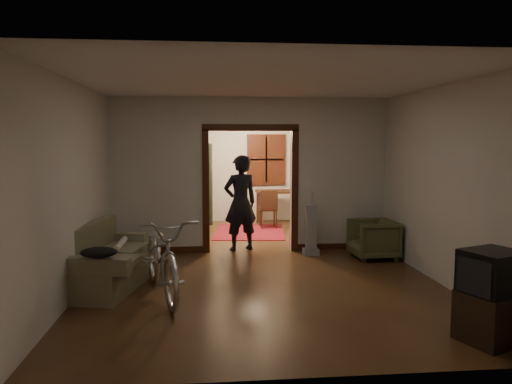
{
  "coord_description": "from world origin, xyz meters",
  "views": [
    {
      "loc": [
        -0.78,
        -8.27,
        2.03
      ],
      "look_at": [
        0.0,
        -0.3,
        1.2
      ],
      "focal_mm": 35.0,
      "sensor_mm": 36.0,
      "label": 1
    }
  ],
  "objects": [
    {
      "name": "desk_chair",
      "position": [
        0.62,
        3.13,
        0.44
      ],
      "size": [
        0.4,
        0.4,
        0.89
      ],
      "primitive_type": "cube",
      "rotation": [
        0.0,
        0.0,
        -0.02
      ],
      "color": "black",
      "rests_on": "floor"
    },
    {
      "name": "light_switch",
      "position": [
        1.05,
        0.68,
        1.25
      ],
      "size": [
        0.08,
        0.01,
        0.12
      ],
      "primitive_type": "cube",
      "color": "silver",
      "rests_on": "partition_wall"
    },
    {
      "name": "oriental_rug",
      "position": [
        0.14,
        2.63,
        0.01
      ],
      "size": [
        1.7,
        2.12,
        0.02
      ],
      "primitive_type": "cube",
      "rotation": [
        0.0,
        0.0,
        -0.11
      ],
      "color": "maroon",
      "rests_on": "floor"
    },
    {
      "name": "rolled_paper",
      "position": [
        -2.05,
        -0.97,
        0.53
      ],
      "size": [
        0.09,
        0.73,
        0.09
      ],
      "primitive_type": "cylinder",
      "rotation": [
        1.57,
        0.0,
        0.0
      ],
      "color": "beige",
      "rests_on": "sofa"
    },
    {
      "name": "door_casing",
      "position": [
        0.0,
        0.75,
        1.1
      ],
      "size": [
        1.74,
        0.2,
        2.32
      ],
      "primitive_type": "cube",
      "color": "#37170C",
      "rests_on": "floor"
    },
    {
      "name": "floor",
      "position": [
        0.0,
        0.0,
        0.0
      ],
      "size": [
        5.0,
        8.5,
        0.01
      ],
      "primitive_type": "cube",
      "color": "#372111",
      "rests_on": "ground"
    },
    {
      "name": "person",
      "position": [
        -0.18,
        0.83,
        0.88
      ],
      "size": [
        0.75,
        0.61,
        1.77
      ],
      "primitive_type": "imported",
      "rotation": [
        0.0,
        0.0,
        3.48
      ],
      "color": "black",
      "rests_on": "floor"
    },
    {
      "name": "wall_back",
      "position": [
        0.0,
        4.25,
        1.4
      ],
      "size": [
        5.0,
        0.02,
        2.8
      ],
      "primitive_type": "cube",
      "color": "beige",
      "rests_on": "floor"
    },
    {
      "name": "bicycle",
      "position": [
        -1.38,
        -1.8,
        0.53
      ],
      "size": [
        1.21,
        2.14,
        1.07
      ],
      "primitive_type": "imported",
      "rotation": [
        0.0,
        0.0,
        0.26
      ],
      "color": "silver",
      "rests_on": "floor"
    },
    {
      "name": "vacuum",
      "position": [
        1.04,
        0.32,
        0.45
      ],
      "size": [
        0.31,
        0.26,
        0.9
      ],
      "primitive_type": "cube",
      "rotation": [
        0.0,
        0.0,
        -0.16
      ],
      "color": "gray",
      "rests_on": "floor"
    },
    {
      "name": "jacket",
      "position": [
        -2.1,
        -2.18,
        0.68
      ],
      "size": [
        0.44,
        0.33,
        0.13
      ],
      "primitive_type": "ellipsoid",
      "color": "black",
      "rests_on": "sofa"
    },
    {
      "name": "crt_tv",
      "position": [
        2.06,
        -3.66,
        0.7
      ],
      "size": [
        0.68,
        0.65,
        0.47
      ],
      "primitive_type": "cube",
      "rotation": [
        0.0,
        0.0,
        0.37
      ],
      "color": "black",
      "rests_on": "tv_stand"
    },
    {
      "name": "globe",
      "position": [
        -1.16,
        3.91,
        1.94
      ],
      "size": [
        0.29,
        0.29,
        0.29
      ],
      "primitive_type": "sphere",
      "color": "#1E5972",
      "rests_on": "locker"
    },
    {
      "name": "tv_stand",
      "position": [
        2.06,
        -3.66,
        0.26
      ],
      "size": [
        0.71,
        0.68,
        0.51
      ],
      "primitive_type": "cube",
      "rotation": [
        0.0,
        0.0,
        0.37
      ],
      "color": "black",
      "rests_on": "floor"
    },
    {
      "name": "armchair",
      "position": [
        2.05,
        -0.06,
        0.34
      ],
      "size": [
        0.78,
        0.76,
        0.68
      ],
      "primitive_type": "imported",
      "rotation": [
        0.0,
        0.0,
        -1.52
      ],
      "color": "#474C2B",
      "rests_on": "floor"
    },
    {
      "name": "wall_left",
      "position": [
        -2.5,
        0.0,
        1.4
      ],
      "size": [
        0.02,
        8.5,
        2.8
      ],
      "primitive_type": "cube",
      "color": "beige",
      "rests_on": "floor"
    },
    {
      "name": "chandelier",
      "position": [
        0.0,
        2.5,
        2.35
      ],
      "size": [
        0.24,
        0.24,
        0.24
      ],
      "primitive_type": "sphere",
      "color": "#FFE0A5",
      "rests_on": "ceiling"
    },
    {
      "name": "partition_wall",
      "position": [
        0.0,
        0.75,
        1.4
      ],
      "size": [
        5.0,
        0.14,
        2.8
      ],
      "primitive_type": "cube",
      "color": "beige",
      "rests_on": "floor"
    },
    {
      "name": "locker",
      "position": [
        -1.16,
        3.91,
        0.98
      ],
      "size": [
        0.99,
        0.57,
        1.96
      ],
      "primitive_type": "cube",
      "rotation": [
        0.0,
        0.0,
        0.02
      ],
      "color": "#242B1A",
      "rests_on": "floor"
    },
    {
      "name": "sofa",
      "position": [
        -2.15,
        -1.27,
        0.43
      ],
      "size": [
        1.22,
        2.0,
        0.86
      ],
      "primitive_type": "cube",
      "rotation": [
        0.0,
        0.0,
        -0.21
      ],
      "color": "brown",
      "rests_on": "floor"
    },
    {
      "name": "ceiling",
      "position": [
        0.0,
        0.0,
        2.8
      ],
      "size": [
        5.0,
        8.5,
        0.01
      ],
      "primitive_type": "cube",
      "color": "white",
      "rests_on": "floor"
    },
    {
      "name": "wall_right",
      "position": [
        2.5,
        0.0,
        1.4
      ],
      "size": [
        0.02,
        8.5,
        2.8
      ],
      "primitive_type": "cube",
      "color": "beige",
      "rests_on": "floor"
    },
    {
      "name": "desk",
      "position": [
        0.94,
        3.67,
        0.4
      ],
      "size": [
        1.22,
        0.9,
        0.81
      ],
      "primitive_type": "cube",
      "rotation": [
        0.0,
        0.0,
        0.29
      ],
      "color": "black",
      "rests_on": "floor"
    },
    {
      "name": "far_window",
      "position": [
        0.7,
        4.21,
        1.55
      ],
      "size": [
        0.98,
        0.06,
        1.28
      ],
      "primitive_type": "cube",
      "color": "black",
      "rests_on": "wall_back"
    }
  ]
}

